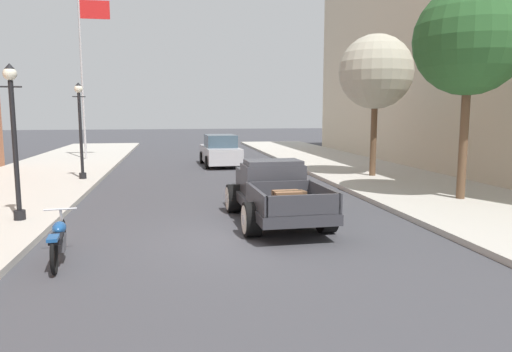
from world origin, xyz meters
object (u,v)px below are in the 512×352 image
street_lamp_near (14,130)px  flagpole (85,60)px  street_tree_nearest (470,41)px  street_lamp_far (80,123)px  street_tree_second (376,72)px  motorcycle_parked (58,239)px  car_background_silver (220,151)px  hotrod_truck_gunmetal (273,191)px

street_lamp_near → flagpole: 16.29m
flagpole → street_tree_nearest: flagpole is taller
street_lamp_far → street_tree_second: (11.99, -1.14, 2.08)m
motorcycle_parked → street_tree_second: 14.73m
motorcycle_parked → street_tree_nearest: street_tree_nearest is taller
motorcycle_parked → car_background_silver: (4.62, 15.62, 0.33)m
motorcycle_parked → street_tree_second: (10.51, 9.50, 4.03)m
street_tree_second → street_tree_nearest: bearing=-85.0°
hotrod_truck_gunmetal → flagpole: flagpole is taller
street_lamp_near → street_lamp_far: bearing=88.6°
motorcycle_parked → street_tree_nearest: 12.54m
car_background_silver → street_lamp_far: (-6.09, -4.99, 1.62)m
car_background_silver → street_lamp_near: 13.99m
car_background_silver → street_tree_nearest: (6.38, -11.65, 4.19)m
street_lamp_far → street_tree_second: 12.22m
street_tree_nearest → car_background_silver: bearing=118.7°
motorcycle_parked → street_lamp_far: size_ratio=0.55×
car_background_silver → street_lamp_far: 8.04m
car_background_silver → street_lamp_near: size_ratio=1.14×
motorcycle_parked → street_lamp_far: (-1.47, 10.64, 1.94)m
street_lamp_far → street_tree_nearest: street_tree_nearest is taller
street_lamp_near → street_tree_second: 13.85m
street_tree_nearest → flagpole: bearing=131.9°
street_tree_second → street_lamp_near: bearing=-152.8°
street_lamp_far → street_lamp_near: bearing=-91.4°
hotrod_truck_gunmetal → street_lamp_far: street_lamp_far is taller
street_tree_second → street_lamp_far: bearing=174.6°
hotrod_truck_gunmetal → street_tree_second: (5.75, 6.69, 3.72)m
motorcycle_parked → flagpole: flagpole is taller
hotrod_truck_gunmetal → street_tree_second: 9.58m
motorcycle_parked → car_background_silver: 16.30m
street_lamp_far → street_tree_nearest: (12.48, -6.66, 2.57)m
car_background_silver → street_tree_second: size_ratio=0.75×
car_background_silver → motorcycle_parked: bearing=-106.5°
flagpole → street_tree_second: (13.11, -9.64, -1.30)m
street_lamp_near → flagpole: size_ratio=0.42×
hotrod_truck_gunmetal → street_lamp_near: 6.64m
flagpole → motorcycle_parked: bearing=-82.3°
street_tree_nearest → street_lamp_far: bearing=151.9°
street_lamp_near → car_background_silver: bearing=63.1°
motorcycle_parked → flagpole: size_ratio=0.23×
street_tree_second → car_background_silver: bearing=133.9°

